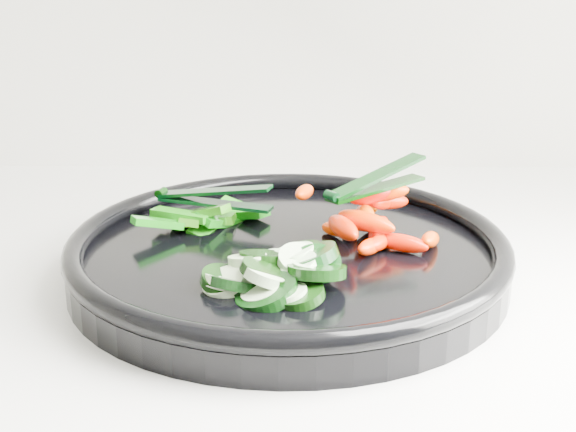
{
  "coord_description": "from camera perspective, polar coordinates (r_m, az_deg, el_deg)",
  "views": [
    {
      "loc": [
        0.39,
        1.02,
        1.21
      ],
      "look_at": [
        0.38,
        1.65,
        0.99
      ],
      "focal_mm": 50.0,
      "sensor_mm": 36.0,
      "label": 1
    }
  ],
  "objects": [
    {
      "name": "tong_pepper",
      "position": [
        0.74,
        -5.5,
        1.36
      ],
      "size": [
        0.11,
        0.05,
        0.02
      ],
      "color": "black",
      "rests_on": "pepper_pile"
    },
    {
      "name": "carrot_pile",
      "position": [
        0.7,
        5.88,
        -0.23
      ],
      "size": [
        0.13,
        0.15,
        0.05
      ],
      "color": "#FF1700",
      "rests_on": "veggie_tray"
    },
    {
      "name": "veggie_tray",
      "position": [
        0.68,
        -0.0,
        -2.75
      ],
      "size": [
        0.48,
        0.48,
        0.04
      ],
      "color": "black",
      "rests_on": "counter"
    },
    {
      "name": "pepper_pile",
      "position": [
        0.74,
        -5.76,
        -0.16
      ],
      "size": [
        0.12,
        0.09,
        0.04
      ],
      "color": "#116109",
      "rests_on": "veggie_tray"
    },
    {
      "name": "tong_carrot",
      "position": [
        0.7,
        6.16,
        2.35
      ],
      "size": [
        0.1,
        0.09,
        0.02
      ],
      "color": "black",
      "rests_on": "carrot_pile"
    },
    {
      "name": "cucumber_pile",
      "position": [
        0.61,
        -1.39,
        -4.15
      ],
      "size": [
        0.12,
        0.11,
        0.04
      ],
      "color": "black",
      "rests_on": "veggie_tray"
    }
  ]
}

